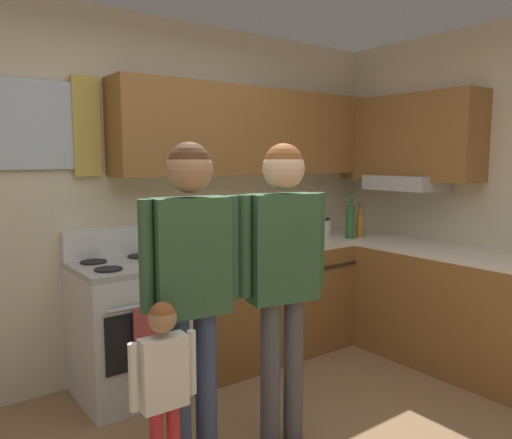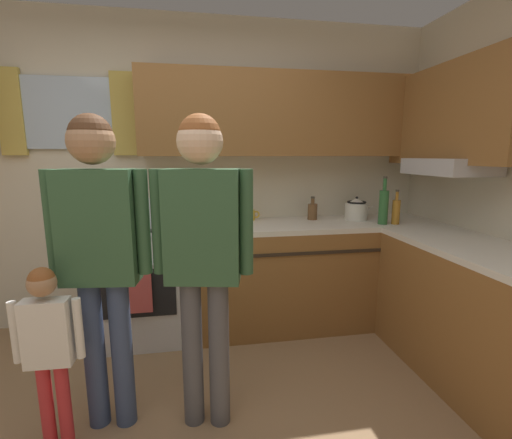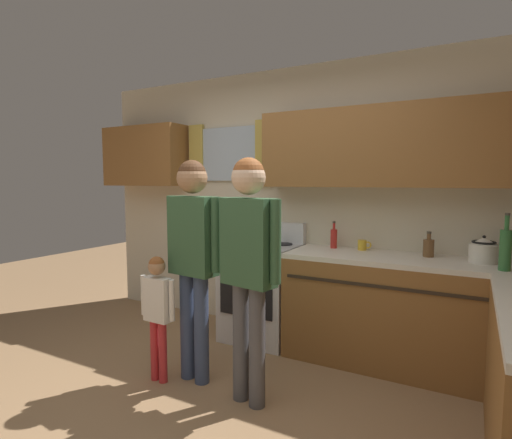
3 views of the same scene
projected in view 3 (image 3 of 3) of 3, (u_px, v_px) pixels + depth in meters
The scene contains 12 objects.
ground_plane at pixel (173, 428), 2.47m from camera, with size 12.00×12.00×0.00m, color #93704C.
back_wall_unit at pixel (300, 183), 3.88m from camera, with size 4.60×0.42×2.60m.
kitchen_counter_run at pixel (463, 342), 2.66m from camera, with size 2.14×2.12×0.90m.
stove_oven at pixel (262, 290), 3.86m from camera, with size 0.65×0.67×1.10m.
bottle_wine_green at pixel (505, 249), 2.73m from camera, with size 0.08×0.08×0.39m.
bottle_squat_brown at pixel (429, 247), 3.24m from camera, with size 0.08×0.08×0.21m.
bottle_sauce_red at pixel (334, 238), 3.66m from camera, with size 0.06×0.06×0.25m.
mug_mustard_yellow at pixel (363, 245), 3.55m from camera, with size 0.12×0.08×0.09m.
stovetop_kettle at pixel (484, 250), 3.00m from camera, with size 0.27×0.20×0.21m.
adult_holding_child at pixel (193, 244), 2.97m from camera, with size 0.51×0.22×1.66m.
adult_in_plaid at pixel (249, 251), 2.66m from camera, with size 0.51×0.23×1.66m.
small_child at pixel (158, 304), 3.00m from camera, with size 0.32×0.13×0.95m.
Camera 3 is at (1.56, -1.81, 1.51)m, focal length 28.26 mm.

